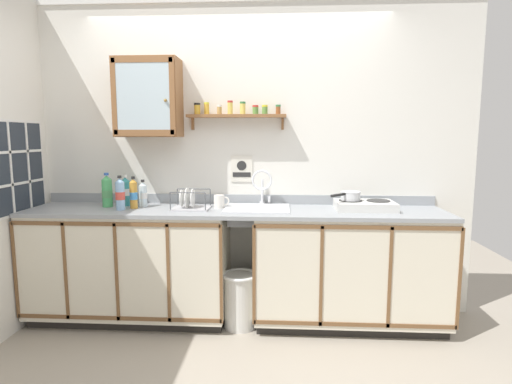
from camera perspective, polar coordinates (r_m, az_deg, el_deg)
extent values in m
plane|color=#9E9384|center=(3.29, -3.59, -19.71)|extent=(6.35, 6.35, 0.00)
cube|color=silver|center=(3.57, -2.49, 4.82)|extent=(3.95, 0.05, 2.67)
cube|color=black|center=(3.79, -16.43, -15.50)|extent=(1.56, 0.51, 0.08)
cube|color=beige|center=(3.61, -16.87, -9.06)|extent=(1.59, 0.57, 0.83)
cube|color=brown|center=(3.26, -18.89, -4.20)|extent=(1.59, 0.01, 0.03)
cube|color=brown|center=(3.48, -18.34, -16.13)|extent=(1.59, 0.01, 0.03)
cube|color=brown|center=(3.72, -30.18, -9.31)|extent=(0.02, 0.01, 0.76)
cube|color=brown|center=(3.52, -24.71, -9.90)|extent=(0.02, 0.01, 0.76)
cube|color=brown|center=(3.35, -18.61, -10.45)|extent=(0.02, 0.01, 0.76)
cube|color=brown|center=(3.23, -11.94, -10.91)|extent=(0.02, 0.01, 0.76)
cube|color=brown|center=(3.15, -4.82, -11.25)|extent=(0.02, 0.01, 0.76)
cube|color=black|center=(3.63, 12.35, -16.46)|extent=(1.45, 0.51, 0.08)
cube|color=beige|center=(3.44, 12.64, -9.77)|extent=(1.48, 0.57, 0.83)
cube|color=brown|center=(3.07, 13.71, -4.74)|extent=(1.48, 0.01, 0.03)
cube|color=brown|center=(3.30, 13.28, -17.30)|extent=(1.48, 0.01, 0.03)
cube|color=brown|center=(3.12, -0.28, -11.38)|extent=(0.02, 0.01, 0.76)
cube|color=brown|center=(3.13, 8.95, -11.42)|extent=(0.02, 0.01, 0.76)
cube|color=brown|center=(3.22, 17.91, -11.19)|extent=(0.02, 0.01, 0.76)
cube|color=brown|center=(3.37, 26.20, -10.73)|extent=(0.02, 0.01, 0.76)
cube|color=gray|center=(3.31, -3.00, -2.63)|extent=(3.31, 0.60, 0.03)
cube|color=gray|center=(3.57, -2.51, -0.97)|extent=(3.31, 0.02, 0.08)
cube|color=silver|center=(3.31, 0.17, -2.25)|extent=(0.52, 0.43, 0.01)
cube|color=slate|center=(3.33, 0.17, -4.11)|extent=(0.44, 0.35, 0.01)
cube|color=slate|center=(3.50, 0.34, -2.73)|extent=(0.44, 0.01, 0.11)
cube|color=slate|center=(3.15, -0.02, -3.90)|extent=(0.44, 0.01, 0.11)
cylinder|color=#4C4C51|center=(3.33, 0.17, -4.15)|extent=(0.04, 0.04, 0.01)
cylinder|color=silver|center=(3.54, 0.87, -1.51)|extent=(0.05, 0.05, 0.02)
cylinder|color=silver|center=(3.52, 0.87, 0.22)|extent=(0.02, 0.02, 0.19)
torus|color=silver|center=(3.44, 0.82, 1.63)|extent=(0.17, 0.02, 0.17)
cylinder|color=silver|center=(3.53, 1.84, -0.99)|extent=(0.02, 0.02, 0.06)
cube|color=silver|center=(3.38, 14.70, -1.82)|extent=(0.46, 0.32, 0.07)
cylinder|color=#2D2D2D|center=(3.38, 12.83, -1.13)|extent=(0.18, 0.18, 0.01)
cylinder|color=#2D2D2D|center=(3.42, 16.45, -1.15)|extent=(0.18, 0.18, 0.01)
cylinder|color=black|center=(3.22, 13.28, -2.23)|extent=(0.03, 0.02, 0.03)
cylinder|color=black|center=(3.27, 17.07, -2.24)|extent=(0.03, 0.02, 0.03)
cylinder|color=silver|center=(3.38, 12.84, -0.54)|extent=(0.15, 0.15, 0.07)
torus|color=silver|center=(3.37, 12.86, 0.01)|extent=(0.16, 0.16, 0.01)
cylinder|color=black|center=(3.25, 11.22, -0.41)|extent=(0.13, 0.13, 0.02)
cylinder|color=#8CB7E0|center=(3.44, -18.14, -0.52)|extent=(0.07, 0.07, 0.22)
cone|color=#8CB7E0|center=(3.42, -18.22, 1.57)|extent=(0.07, 0.07, 0.03)
cylinder|color=#262626|center=(3.42, -18.24, 2.00)|extent=(0.03, 0.03, 0.02)
cylinder|color=#D84C3F|center=(3.44, -18.14, -0.49)|extent=(0.07, 0.07, 0.06)
cylinder|color=teal|center=(3.62, -17.47, -0.20)|extent=(0.07, 0.07, 0.21)
cone|color=teal|center=(3.61, -17.54, 1.68)|extent=(0.07, 0.07, 0.03)
cylinder|color=white|center=(3.61, -17.56, 2.10)|extent=(0.03, 0.03, 0.02)
cylinder|color=white|center=(3.62, -17.48, 0.01)|extent=(0.08, 0.08, 0.06)
cylinder|color=silver|center=(3.54, -15.23, -0.55)|extent=(0.06, 0.06, 0.17)
cone|color=silver|center=(3.53, -15.29, 1.09)|extent=(0.06, 0.06, 0.03)
cylinder|color=#262626|center=(3.53, -15.30, 1.49)|extent=(0.03, 0.03, 0.02)
cylinder|color=white|center=(3.54, -15.23, -0.47)|extent=(0.07, 0.07, 0.05)
cylinder|color=#4CB266|center=(3.62, -19.75, -0.17)|extent=(0.08, 0.08, 0.22)
cone|color=#4CB266|center=(3.60, -19.84, 1.88)|extent=(0.08, 0.08, 0.04)
cylinder|color=#2D59B2|center=(3.60, -19.86, 2.33)|extent=(0.04, 0.04, 0.02)
cylinder|color=#4C9959|center=(3.62, -19.74, -0.23)|extent=(0.08, 0.08, 0.06)
cylinder|color=gold|center=(3.47, -16.45, -0.45)|extent=(0.06, 0.06, 0.21)
cone|color=gold|center=(3.46, -16.53, 1.50)|extent=(0.06, 0.06, 0.03)
cylinder|color=#262626|center=(3.45, -16.54, 1.89)|extent=(0.03, 0.03, 0.02)
cylinder|color=#3F8CCC|center=(3.47, -16.45, -0.51)|extent=(0.06, 0.06, 0.06)
cube|color=#B2B2B7|center=(3.35, -8.90, -2.23)|extent=(0.30, 0.25, 0.01)
cylinder|color=#4C4F54|center=(3.26, -11.69, -1.25)|extent=(0.01, 0.01, 0.14)
cylinder|color=#4C4F54|center=(3.20, -6.98, -1.31)|extent=(0.01, 0.01, 0.14)
cylinder|color=#4C4F54|center=(3.48, -10.73, -0.67)|extent=(0.01, 0.01, 0.14)
cylinder|color=#4C4F54|center=(3.42, -6.30, -0.72)|extent=(0.01, 0.01, 0.14)
cylinder|color=#4C4F54|center=(3.22, -9.38, -0.09)|extent=(0.27, 0.01, 0.01)
cylinder|color=#4C4F54|center=(3.44, -8.55, 0.42)|extent=(0.27, 0.01, 0.01)
cylinder|color=white|center=(3.36, -10.17, -0.84)|extent=(0.01, 0.13, 0.13)
cylinder|color=white|center=(3.35, -9.43, -0.85)|extent=(0.01, 0.17, 0.17)
cylinder|color=white|center=(3.34, -8.69, -0.86)|extent=(0.01, 0.15, 0.15)
cylinder|color=white|center=(3.36, -5.08, -1.31)|extent=(0.09, 0.09, 0.11)
torus|color=white|center=(3.35, -4.26, -1.24)|extent=(0.07, 0.01, 0.07)
cube|color=brown|center=(3.58, -14.56, 12.38)|extent=(0.52, 0.26, 0.63)
cube|color=silver|center=(3.45, -15.26, 12.54)|extent=(0.42, 0.01, 0.52)
cube|color=brown|center=(3.53, -18.93, 12.28)|extent=(0.04, 0.01, 0.59)
cube|color=brown|center=(3.38, -11.43, 12.76)|extent=(0.04, 0.01, 0.59)
cube|color=brown|center=(3.48, -15.44, 17.18)|extent=(0.49, 0.01, 0.05)
cube|color=brown|center=(3.43, -15.10, 7.83)|extent=(0.49, 0.01, 0.05)
sphere|color=olive|center=(3.38, -12.35, 12.20)|extent=(0.02, 0.02, 0.02)
cube|color=brown|center=(3.48, -2.67, 10.39)|extent=(0.82, 0.14, 0.02)
cube|color=brown|center=(3.59, -8.67, 9.24)|extent=(0.02, 0.03, 0.10)
cube|color=brown|center=(3.51, 3.67, 9.34)|extent=(0.02, 0.03, 0.10)
cylinder|color=gold|center=(3.52, -8.07, 11.11)|extent=(0.05, 0.05, 0.08)
cylinder|color=black|center=(3.52, -8.08, 11.87)|extent=(0.05, 0.05, 0.02)
cylinder|color=gold|center=(3.50, -6.79, 11.19)|extent=(0.04, 0.04, 0.08)
cylinder|color=yellow|center=(3.50, -6.80, 11.99)|extent=(0.04, 0.04, 0.02)
cylinder|color=tan|center=(3.49, -5.05, 11.06)|extent=(0.04, 0.04, 0.06)
cylinder|color=white|center=(3.49, -5.05, 11.70)|extent=(0.04, 0.04, 0.02)
cylinder|color=#E0C659|center=(3.47, -3.57, 11.37)|extent=(0.04, 0.04, 0.09)
cylinder|color=red|center=(3.48, -3.58, 12.28)|extent=(0.04, 0.04, 0.02)
cylinder|color=#E0C659|center=(3.48, -1.84, 11.31)|extent=(0.04, 0.04, 0.09)
cylinder|color=#33723F|center=(3.48, -1.84, 12.15)|extent=(0.05, 0.05, 0.02)
cylinder|color=#598C3F|center=(3.48, -0.08, 11.08)|extent=(0.05, 0.05, 0.06)
cylinder|color=red|center=(3.48, -0.08, 11.70)|extent=(0.05, 0.05, 0.02)
cylinder|color=#598C3F|center=(3.46, 1.22, 11.10)|extent=(0.04, 0.04, 0.06)
cylinder|color=yellow|center=(3.47, 1.22, 11.72)|extent=(0.05, 0.05, 0.02)
cylinder|color=brown|center=(3.47, 3.06, 11.10)|extent=(0.04, 0.04, 0.06)
cylinder|color=#33723F|center=(3.47, 3.06, 11.74)|extent=(0.04, 0.04, 0.02)
cube|color=silver|center=(3.55, -1.97, 3.20)|extent=(0.18, 0.01, 0.22)
cube|color=#262626|center=(3.55, -1.98, 2.39)|extent=(0.15, 0.00, 0.04)
cylinder|color=#262626|center=(3.54, -1.98, 3.65)|extent=(0.08, 0.00, 0.08)
cube|color=#262D38|center=(3.72, -29.75, 2.95)|extent=(0.01, 0.61, 0.69)
cube|color=white|center=(3.73, -29.88, 2.95)|extent=(0.02, 0.66, 0.74)
cube|color=white|center=(3.63, -30.61, 2.79)|extent=(0.01, 0.02, 0.69)
cube|color=white|center=(3.81, -28.78, 3.10)|extent=(0.01, 0.02, 0.69)
cube|color=white|center=(3.73, -29.54, 1.07)|extent=(0.01, 0.61, 0.02)
cube|color=white|center=(3.71, -29.80, 4.84)|extent=(0.01, 0.61, 0.02)
cylinder|color=silver|center=(3.41, -2.19, -14.71)|extent=(0.26, 0.26, 0.43)
torus|color=white|center=(3.33, -2.21, -11.31)|extent=(0.29, 0.29, 0.03)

